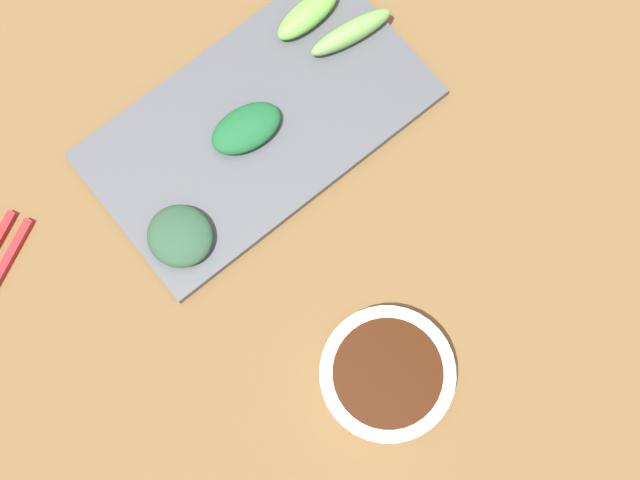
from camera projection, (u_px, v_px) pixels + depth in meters
tabletop at (296, 208)px, 0.84m from camera, size 2.10×2.10×0.02m
sauce_bowl at (387, 374)px, 0.78m from camera, size 0.12×0.12×0.03m
serving_plate at (258, 124)px, 0.84m from camera, size 0.19×0.33×0.01m
broccoli_leafy_0 at (180, 236)px, 0.80m from camera, size 0.08×0.08×0.02m
broccoli_leafy_1 at (246, 128)px, 0.82m from camera, size 0.05×0.08×0.02m
broccoli_stalk_2 at (308, 14)px, 0.85m from camera, size 0.03×0.08×0.02m
broccoli_stalk_3 at (351, 32)px, 0.84m from camera, size 0.04×0.09×0.02m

